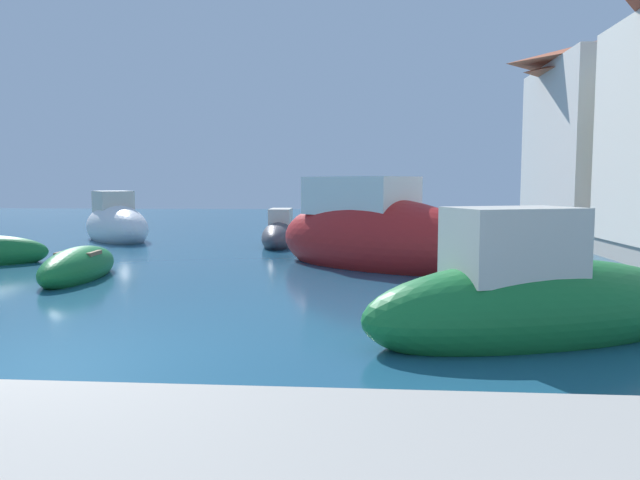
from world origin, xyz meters
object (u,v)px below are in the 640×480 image
at_px(moored_boat_8, 116,225).
at_px(waterfront_building_far, 631,128).
at_px(moored_boat_9, 534,302).
at_px(moored_boat_7, 427,232).
at_px(waterfront_building_annex, 629,134).
at_px(moored_boat_0, 373,236).
at_px(moored_boat_4, 280,234).
at_px(moored_boat_6, 79,267).

height_order(moored_boat_8, waterfront_building_far, waterfront_building_far).
bearing_deg(moored_boat_9, moored_boat_7, 69.49).
distance_m(moored_boat_8, waterfront_building_annex, 18.70).
bearing_deg(moored_boat_0, moored_boat_7, 111.68).
height_order(moored_boat_4, moored_boat_7, moored_boat_4).
relative_size(moored_boat_9, waterfront_building_annex, 0.73).
distance_m(moored_boat_8, waterfront_building_far, 18.73).
xyz_separation_m(moored_boat_0, moored_boat_7, (1.93, 6.68, -0.41)).
distance_m(moored_boat_0, moored_boat_7, 6.97).
bearing_deg(moored_boat_4, waterfront_building_annex, 103.38).
distance_m(moored_boat_7, waterfront_building_annex, 8.27).
relative_size(moored_boat_9, waterfront_building_far, 0.70).
bearing_deg(moored_boat_6, waterfront_building_annex, 121.17).
xyz_separation_m(moored_boat_6, moored_boat_8, (-2.78, 8.59, 0.28)).
height_order(moored_boat_6, moored_boat_7, moored_boat_7).
relative_size(moored_boat_6, moored_boat_8, 0.72).
bearing_deg(moored_boat_0, waterfront_building_annex, 79.44).
xyz_separation_m(moored_boat_7, moored_boat_8, (-10.94, -0.65, 0.22)).
height_order(moored_boat_7, moored_boat_9, moored_boat_9).
xyz_separation_m(moored_boat_0, waterfront_building_far, (9.28, 8.14, 3.28)).
height_order(moored_boat_0, moored_boat_6, moored_boat_0).
height_order(moored_boat_8, waterfront_building_annex, waterfront_building_annex).
height_order(moored_boat_6, moored_boat_8, moored_boat_8).
relative_size(waterfront_building_annex, waterfront_building_far, 0.97).
bearing_deg(moored_boat_9, moored_boat_8, 109.53).
height_order(moored_boat_0, moored_boat_4, moored_boat_0).
xyz_separation_m(moored_boat_4, moored_boat_7, (4.92, 1.91, -0.04)).
bearing_deg(moored_boat_4, moored_boat_8, -104.30).
bearing_deg(moored_boat_8, waterfront_building_annex, 58.94).
height_order(moored_boat_7, moored_boat_8, moored_boat_8).
relative_size(moored_boat_4, moored_boat_7, 0.93).
xyz_separation_m(moored_boat_7, waterfront_building_far, (7.35, 1.45, 3.69)).
distance_m(moored_boat_4, moored_boat_8, 6.16).
bearing_deg(moored_boat_7, moored_boat_4, 77.73).
bearing_deg(waterfront_building_annex, moored_boat_8, -173.11).
bearing_deg(moored_boat_6, moored_boat_7, 134.86).
height_order(moored_boat_0, waterfront_building_far, waterfront_building_far).
relative_size(moored_boat_8, waterfront_building_far, 0.64).
bearing_deg(waterfront_building_far, moored_boat_9, -115.78).
xyz_separation_m(moored_boat_4, waterfront_building_annex, (12.26, 3.47, 3.42)).
bearing_deg(moored_boat_4, moored_boat_6, -26.32).
xyz_separation_m(moored_boat_9, waterfront_building_far, (7.28, 15.07, 3.51)).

